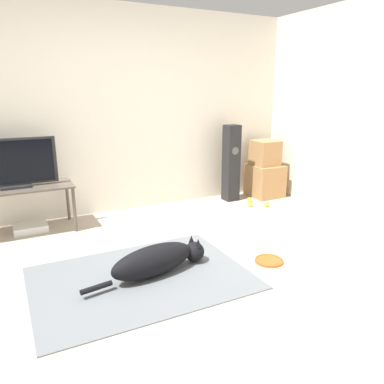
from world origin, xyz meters
The scene contains 14 objects.
ground_plane centered at (0.00, 0.00, 0.00)m, with size 12.00×12.00×0.00m, color #B2A38E.
wall_back centered at (0.00, 2.10, 1.27)m, with size 8.00×0.06×2.55m.
area_rug centered at (-0.29, 0.16, 0.01)m, with size 1.78×1.30×0.01m.
dog centered at (-0.13, 0.16, 0.14)m, with size 1.17×0.37×0.27m.
frisbee centered at (0.88, -0.08, 0.01)m, with size 0.27×0.27×0.03m.
cardboard_box_lower centered at (2.23, 1.74, 0.24)m, with size 0.44×0.46×0.47m.
cardboard_box_upper centered at (2.21, 1.74, 0.65)m, with size 0.34×0.36×0.36m.
floor_speaker centered at (1.66, 1.80, 0.54)m, with size 0.19×0.20×1.08m.
tv_stand centered at (-1.12, 1.76, 0.47)m, with size 1.16×0.51×0.53m.
tv centered at (-1.12, 1.76, 0.79)m, with size 0.88×0.20×0.53m.
tennis_ball_by_boxes centered at (1.91, 1.27, 0.03)m, with size 0.07×0.07×0.07m.
tennis_ball_near_speaker centered at (1.84, 1.57, 0.03)m, with size 0.07×0.07×0.07m.
tennis_ball_loose_on_carpet centered at (1.73, 1.40, 0.03)m, with size 0.07×0.07×0.07m.
game_console centered at (-1.03, 1.77, 0.04)m, with size 0.36×0.26×0.08m.
Camera 1 is at (-1.21, -2.59, 1.55)m, focal length 35.00 mm.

